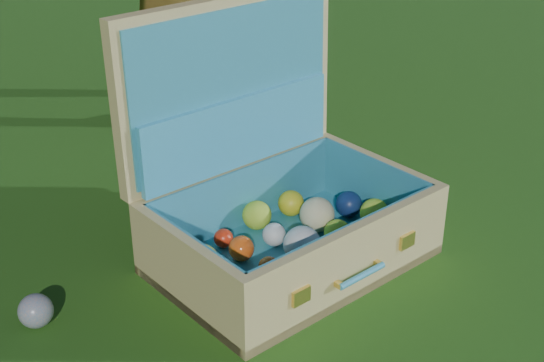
{
  "coord_description": "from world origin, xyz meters",
  "views": [
    {
      "loc": [
        -0.79,
        -1.31,
        1.0
      ],
      "look_at": [
        0.13,
        -0.0,
        0.19
      ],
      "focal_mm": 50.0,
      "sensor_mm": 36.0,
      "label": 1
    }
  ],
  "objects": [
    {
      "name": "ground",
      "position": [
        0.0,
        0.0,
        0.0
      ],
      "size": [
        60.0,
        60.0,
        0.0
      ],
      "primitive_type": "plane",
      "color": "#215114",
      "rests_on": "ground"
    },
    {
      "name": "suitcase",
      "position": [
        0.13,
        -0.01,
        0.17
      ],
      "size": [
        0.66,
        0.52,
        0.6
      ],
      "rotation": [
        0.0,
        0.0,
        0.1
      ],
      "color": "tan",
      "rests_on": "ground"
    },
    {
      "name": "stray_ball",
      "position": [
        -0.45,
        0.03,
        0.04
      ],
      "size": [
        0.07,
        0.07,
        0.07
      ],
      "primitive_type": "sphere",
      "color": "teal",
      "rests_on": "ground"
    }
  ]
}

